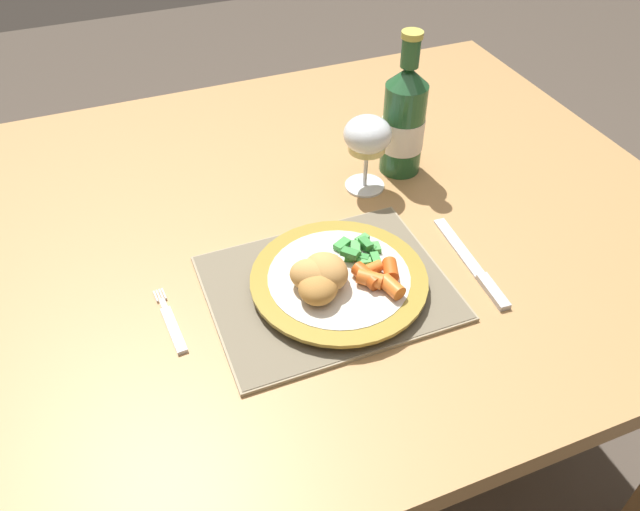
{
  "coord_description": "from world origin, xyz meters",
  "views": [
    {
      "loc": [
        -0.3,
        -0.75,
        1.38
      ],
      "look_at": [
        -0.06,
        -0.14,
        0.78
      ],
      "focal_mm": 35.0,
      "sensor_mm": 36.0,
      "label": 1
    }
  ],
  "objects_px": {
    "bottle": "(404,121)",
    "dining_table": "(321,252)",
    "dinner_plate": "(339,281)",
    "fork": "(172,325)",
    "table_knife": "(476,269)",
    "wine_glass": "(367,138)"
  },
  "relations": [
    {
      "from": "dinner_plate",
      "to": "fork",
      "type": "distance_m",
      "value": 0.24
    },
    {
      "from": "bottle",
      "to": "table_knife",
      "type": "bearing_deg",
      "value": -93.41
    },
    {
      "from": "dinner_plate",
      "to": "table_knife",
      "type": "xyz_separation_m",
      "value": [
        0.2,
        -0.04,
        -0.01
      ]
    },
    {
      "from": "wine_glass",
      "to": "bottle",
      "type": "distance_m",
      "value": 0.09
    },
    {
      "from": "dinner_plate",
      "to": "table_knife",
      "type": "bearing_deg",
      "value": -10.9
    },
    {
      "from": "dinner_plate",
      "to": "bottle",
      "type": "relative_size",
      "value": 1.0
    },
    {
      "from": "dining_table",
      "to": "fork",
      "type": "height_order",
      "value": "fork"
    },
    {
      "from": "dining_table",
      "to": "bottle",
      "type": "xyz_separation_m",
      "value": [
        0.18,
        0.07,
        0.18
      ]
    },
    {
      "from": "fork",
      "to": "bottle",
      "type": "relative_size",
      "value": 0.5
    },
    {
      "from": "dining_table",
      "to": "dinner_plate",
      "type": "relative_size",
      "value": 4.76
    },
    {
      "from": "dining_table",
      "to": "fork",
      "type": "bearing_deg",
      "value": -150.87
    },
    {
      "from": "bottle",
      "to": "dining_table",
      "type": "bearing_deg",
      "value": -158.98
    },
    {
      "from": "dining_table",
      "to": "table_knife",
      "type": "bearing_deg",
      "value": -52.95
    },
    {
      "from": "dining_table",
      "to": "bottle",
      "type": "relative_size",
      "value": 4.78
    },
    {
      "from": "table_knife",
      "to": "wine_glass",
      "type": "xyz_separation_m",
      "value": [
        -0.06,
        0.25,
        0.09
      ]
    },
    {
      "from": "fork",
      "to": "dinner_plate",
      "type": "bearing_deg",
      "value": -4.42
    },
    {
      "from": "dinner_plate",
      "to": "fork",
      "type": "xyz_separation_m",
      "value": [
        -0.24,
        0.02,
        -0.01
      ]
    },
    {
      "from": "dinner_plate",
      "to": "bottle",
      "type": "bearing_deg",
      "value": 47.71
    },
    {
      "from": "dinner_plate",
      "to": "table_knife",
      "type": "height_order",
      "value": "dinner_plate"
    },
    {
      "from": "dining_table",
      "to": "bottle",
      "type": "height_order",
      "value": "bottle"
    },
    {
      "from": "bottle",
      "to": "fork",
      "type": "bearing_deg",
      "value": -153.9
    },
    {
      "from": "dining_table",
      "to": "fork",
      "type": "xyz_separation_m",
      "value": [
        -0.28,
        -0.16,
        0.09
      ]
    }
  ]
}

